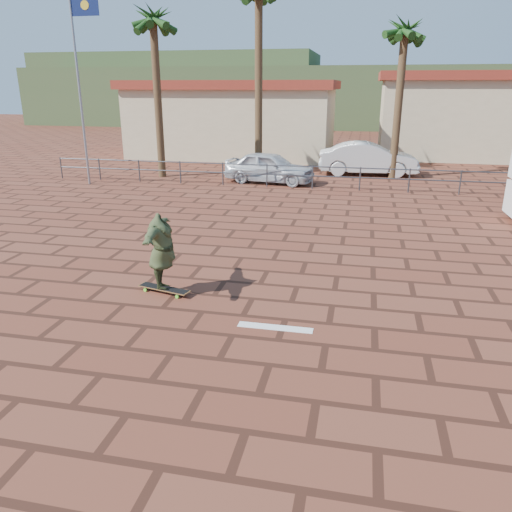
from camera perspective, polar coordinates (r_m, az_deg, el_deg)
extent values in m
plane|color=brown|center=(10.51, -0.43, -4.89)|extent=(120.00, 120.00, 0.00)
cube|color=white|center=(9.33, 2.20, -8.16)|extent=(1.40, 0.22, 0.01)
cylinder|color=#47494F|center=(25.88, -21.37, 9.36)|extent=(0.06, 0.06, 1.00)
cylinder|color=#47494F|center=(24.85, -17.44, 9.44)|extent=(0.06, 0.06, 1.00)
cylinder|color=#47494F|center=(23.94, -13.20, 9.47)|extent=(0.06, 0.06, 1.00)
cylinder|color=#47494F|center=(23.17, -8.65, 9.45)|extent=(0.06, 0.06, 1.00)
cylinder|color=#47494F|center=(22.55, -3.82, 9.36)|extent=(0.06, 0.06, 1.00)
cylinder|color=#47494F|center=(22.09, 1.25, 9.19)|extent=(0.06, 0.06, 1.00)
cylinder|color=#47494F|center=(21.81, 6.48, 8.95)|extent=(0.06, 0.06, 1.00)
cylinder|color=#47494F|center=(21.71, 11.79, 8.63)|extent=(0.06, 0.06, 1.00)
cylinder|color=#47494F|center=(21.79, 17.10, 8.23)|extent=(0.06, 0.06, 1.00)
cylinder|color=#47494F|center=(22.06, 22.31, 7.78)|extent=(0.06, 0.06, 1.00)
cylinder|color=#47494F|center=(21.74, 6.52, 10.12)|extent=(24.00, 0.05, 0.05)
cylinder|color=#47494F|center=(21.80, 6.48, 9.08)|extent=(24.00, 0.05, 0.05)
cylinder|color=gray|center=(23.70, -19.51, 17.35)|extent=(0.10, 0.10, 8.00)
cube|color=#0E1946|center=(23.57, -18.98, 25.49)|extent=(1.20, 0.02, 0.80)
cylinder|color=brown|center=(24.82, -11.14, 16.91)|extent=(0.36, 0.36, 7.00)
sphere|color=#1F4517|center=(24.97, -11.71, 25.06)|extent=(2.40, 2.40, 2.40)
cylinder|color=brown|center=(24.91, 0.30, 18.63)|extent=(0.36, 0.36, 8.20)
cylinder|color=brown|center=(24.94, 15.94, 15.99)|extent=(0.36, 0.36, 6.50)
sphere|color=#1F4517|center=(25.03, 16.68, 23.52)|extent=(2.40, 2.40, 2.40)
cube|color=beige|center=(32.49, -2.46, 14.99)|extent=(12.00, 7.00, 4.00)
cube|color=maroon|center=(32.41, -2.51, 18.96)|extent=(12.60, 7.60, 0.50)
cube|color=beige|center=(33.96, 22.81, 14.18)|extent=(10.00, 6.00, 4.50)
cube|color=maroon|center=(33.91, 23.37, 18.37)|extent=(10.60, 6.60, 0.50)
cube|color=#384C28|center=(59.43, 10.55, 17.47)|extent=(70.00, 18.00, 6.00)
cube|color=#384C28|center=(69.68, -8.60, 18.58)|extent=(35.00, 14.00, 8.00)
cube|color=olive|center=(10.93, -10.47, -3.66)|extent=(1.23, 0.54, 0.02)
cube|color=black|center=(10.93, -10.47, -3.61)|extent=(1.18, 0.51, 0.00)
cube|color=silver|center=(11.18, -12.18, -3.44)|extent=(0.11, 0.21, 0.03)
cube|color=silver|center=(10.72, -8.66, -4.22)|extent=(0.11, 0.21, 0.03)
cylinder|color=#6EEA31|center=(11.11, -12.54, -3.80)|extent=(0.08, 0.05, 0.08)
cylinder|color=#6EEA31|center=(11.28, -11.80, -3.39)|extent=(0.08, 0.05, 0.08)
cylinder|color=#6EEA31|center=(10.64, -9.01, -4.61)|extent=(0.08, 0.05, 0.08)
cylinder|color=#6EEA31|center=(10.82, -8.29, -4.16)|extent=(0.08, 0.05, 0.08)
imported|color=#364022|center=(10.64, -10.73, 0.52)|extent=(0.94, 2.10, 1.65)
imported|color=silver|center=(23.06, 1.57, 10.10)|extent=(4.30, 2.26, 1.39)
imported|color=silver|center=(25.74, 12.69, 10.80)|extent=(4.90, 1.97, 1.58)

